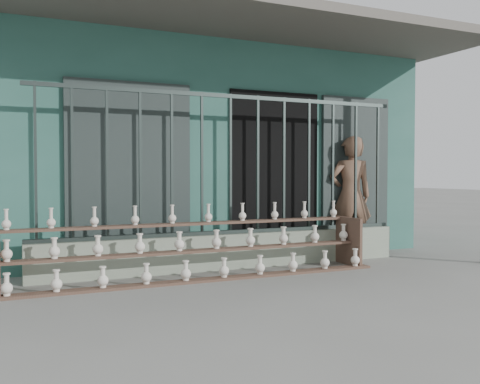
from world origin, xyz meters
name	(u,v)px	position (x,y,z in m)	size (l,w,h in m)	color
ground	(278,288)	(0.00, 0.00, 0.00)	(60.00, 60.00, 0.00)	slate
workshop_building	(166,152)	(0.00, 4.23, 1.62)	(7.40, 6.60, 3.21)	#2B5C51
parapet_wall	(231,251)	(0.00, 1.30, 0.23)	(5.00, 0.20, 0.45)	gray
security_fence	(230,164)	(0.00, 1.30, 1.35)	(5.00, 0.04, 1.80)	#283330
shelf_rack	(198,248)	(-0.59, 0.89, 0.36)	(4.50, 0.68, 0.85)	brown
elderly_woman	(351,196)	(2.10, 1.62, 0.89)	(0.65, 0.43, 1.79)	brown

